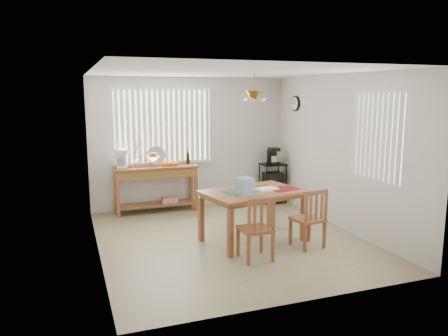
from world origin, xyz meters
name	(u,v)px	position (x,y,z in m)	size (l,w,h in m)	color
ground	(230,239)	(0.00, 0.00, -0.01)	(4.00, 4.50, 0.01)	tan
room_shell	(230,133)	(0.00, 0.02, 1.69)	(4.20, 4.70, 2.70)	silver
sideboard	(157,178)	(-0.76, 2.00, 0.68)	(1.60, 0.45, 0.90)	brown
sideboard_items	(143,159)	(-1.01, 2.02, 1.04)	(1.52, 0.38, 0.69)	maroon
wire_cart	(273,179)	(1.68, 1.90, 0.50)	(0.49, 0.39, 0.83)	black
cart_items	(273,156)	(1.68, 1.91, 0.99)	(0.20, 0.23, 0.34)	black
dining_table	(253,196)	(0.31, -0.18, 0.71)	(1.67, 1.26, 0.80)	brown
table_items	(250,187)	(0.19, -0.34, 0.90)	(1.23, 0.55, 0.26)	#147258
chair_left	(257,229)	(0.03, -0.95, 0.45)	(0.43, 0.43, 0.91)	brown
chair_right	(309,219)	(0.98, -0.76, 0.44)	(0.47, 0.47, 0.90)	brown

